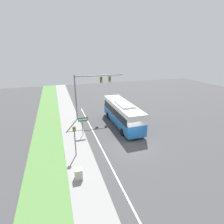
# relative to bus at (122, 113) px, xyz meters

# --- Properties ---
(ground_plane) EXTENTS (80.00, 80.00, 0.00)m
(ground_plane) POSITION_rel_bus_xyz_m (-0.91, -5.75, -1.89)
(ground_plane) COLOR #424244
(sidewalk) EXTENTS (2.80, 80.00, 0.12)m
(sidewalk) POSITION_rel_bus_xyz_m (-7.11, -5.75, -1.83)
(sidewalk) COLOR gray
(sidewalk) RESTS_ON ground_plane
(grass_verge) EXTENTS (3.60, 80.00, 0.10)m
(grass_verge) POSITION_rel_bus_xyz_m (-10.31, -5.75, -1.84)
(grass_verge) COLOR #568442
(grass_verge) RESTS_ON ground_plane
(lane_divider_near) EXTENTS (0.14, 30.00, 0.01)m
(lane_divider_near) POSITION_rel_bus_xyz_m (-4.51, -5.75, -1.88)
(lane_divider_near) COLOR silver
(lane_divider_near) RESTS_ON ground_plane
(bus) EXTENTS (2.64, 10.20, 3.47)m
(bus) POSITION_rel_bus_xyz_m (0.00, 0.00, 0.00)
(bus) COLOR #236BB7
(bus) RESTS_ON ground_plane
(signal_gantry) EXTENTS (7.57, 0.41, 6.94)m
(signal_gantry) POSITION_rel_bus_xyz_m (-3.69, 3.97, 3.12)
(signal_gantry) COLOR slate
(signal_gantry) RESTS_ON ground_plane
(pedestrian_signal) EXTENTS (0.28, 0.34, 3.28)m
(pedestrian_signal) POSITION_rel_bus_xyz_m (-7.39, -5.96, 0.33)
(pedestrian_signal) COLOR slate
(pedestrian_signal) RESTS_ON ground_plane
(street_sign) EXTENTS (1.22, 0.08, 2.54)m
(street_sign) POSITION_rel_bus_xyz_m (-5.92, -1.69, -0.08)
(street_sign) COLOR slate
(street_sign) RESTS_ON ground_plane
(utility_cabinet) EXTENTS (0.63, 0.60, 0.94)m
(utility_cabinet) POSITION_rel_bus_xyz_m (-7.63, -9.57, -1.30)
(utility_cabinet) COLOR #B7B29E
(utility_cabinet) RESTS_ON sidewalk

